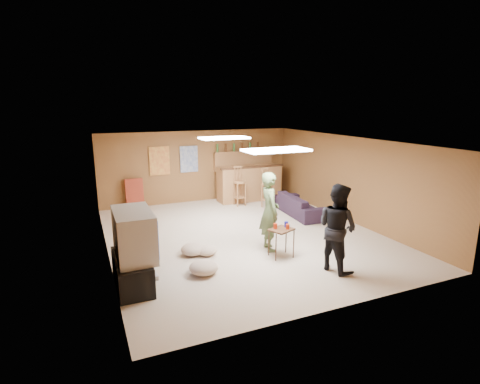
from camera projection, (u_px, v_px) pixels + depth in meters
name	position (u px, v px, depth m)	size (l,w,h in m)	color
ground	(243.00, 235.00, 8.76)	(7.00, 7.00, 0.00)	#C1AB93
ceiling	(244.00, 141.00, 8.26)	(6.00, 7.00, 0.02)	silver
wall_back	(198.00, 166.00, 11.64)	(6.00, 0.02, 2.20)	brown
wall_front	(341.00, 240.00, 5.38)	(6.00, 0.02, 2.20)	brown
wall_left	(104.00, 203.00, 7.36)	(0.02, 7.00, 2.20)	brown
wall_right	(350.00, 179.00, 9.66)	(0.02, 7.00, 2.20)	brown
tv_stand	(132.00, 271.00, 6.32)	(0.55, 1.30, 0.50)	black
dvd_box	(146.00, 274.00, 6.43)	(0.35, 0.50, 0.08)	#B2B2B7
tv_body	(134.00, 234.00, 6.20)	(0.60, 1.10, 0.80)	#B2B2B7
tv_screen	(153.00, 232.00, 6.32)	(0.02, 0.95, 0.65)	navy
bar_counter	(249.00, 183.00, 11.85)	(2.00, 0.60, 1.10)	#976337
bar_lip	(253.00, 167.00, 11.50)	(2.10, 0.12, 0.05)	#3B2213
bar_shelf	(244.00, 152.00, 12.03)	(2.00, 0.18, 0.05)	#976337
bar_backing	(243.00, 161.00, 12.12)	(2.00, 0.14, 0.60)	#976337
poster_left	(160.00, 161.00, 11.08)	(0.60, 0.03, 0.85)	#BF3F26
poster_right	(189.00, 159.00, 11.43)	(0.55, 0.03, 0.80)	#334C99
folding_chair_stack	(135.00, 194.00, 10.84)	(0.50, 0.14, 0.90)	maroon
ceiling_panel_front	(276.00, 150.00, 6.92)	(1.20, 0.60, 0.04)	white
ceiling_panel_back	(224.00, 138.00, 9.33)	(1.20, 0.60, 0.04)	white
person_olive	(270.00, 212.00, 7.74)	(0.61, 0.40, 1.66)	#4B5B34
person_black	(337.00, 228.00, 6.79)	(0.79, 0.62, 1.63)	black
sofa	(300.00, 205.00, 10.35)	(1.87, 0.73, 0.55)	black
tray_table	(281.00, 243.00, 7.49)	(0.45, 0.36, 0.59)	#3B2213
cup_red_near	(275.00, 226.00, 7.43)	(0.08, 0.08, 0.10)	#B8280C
cup_red_far	(288.00, 227.00, 7.40)	(0.07, 0.07, 0.10)	#B8280C
cup_blue	(286.00, 224.00, 7.53)	(0.08, 0.08, 0.11)	navy
bar_stool_left	(240.00, 185.00, 11.19)	(0.39, 0.39, 1.24)	#976337
bar_stool_right	(268.00, 187.00, 10.93)	(0.40, 0.40, 1.27)	#976337
cushion_near_tv	(193.00, 249.00, 7.64)	(0.51, 0.51, 0.23)	tan
cushion_mid	(206.00, 250.00, 7.62)	(0.43, 0.43, 0.19)	tan
cushion_far	(204.00, 267.00, 6.77)	(0.53, 0.53, 0.24)	tan
bottle_row	(238.00, 147.00, 11.90)	(1.48, 0.08, 0.26)	#3F7233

